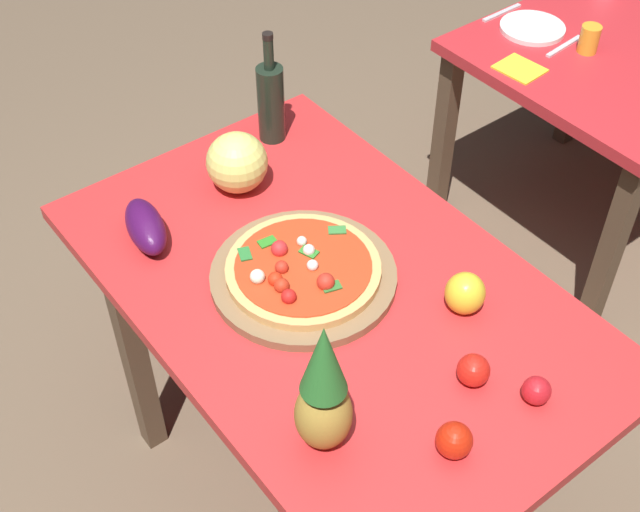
{
  "coord_description": "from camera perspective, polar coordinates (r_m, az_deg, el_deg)",
  "views": [
    {
      "loc": [
        1.08,
        -0.87,
        2.22
      ],
      "look_at": [
        -0.05,
        0.01,
        0.8
      ],
      "focal_mm": 47.43,
      "sensor_mm": 36.0,
      "label": 1
    }
  ],
  "objects": [
    {
      "name": "pizza",
      "position": [
        2.0,
        -1.23,
        -0.88
      ],
      "size": [
        0.37,
        0.37,
        0.06
      ],
      "color": "#E7AB61",
      "rests_on": "pizza_board"
    },
    {
      "name": "dinner_plate",
      "position": [
        3.04,
        14.13,
        14.69
      ],
      "size": [
        0.22,
        0.22,
        0.02
      ],
      "primitive_type": "cylinder",
      "color": "white",
      "rests_on": "background_table"
    },
    {
      "name": "display_table",
      "position": [
        2.08,
        0.7,
        -3.61
      ],
      "size": [
        1.37,
        0.86,
        0.75
      ],
      "color": "brown",
      "rests_on": "ground_plane"
    },
    {
      "name": "drinking_glass_juice",
      "position": [
        2.95,
        17.71,
        13.78
      ],
      "size": [
        0.06,
        0.06,
        0.09
      ],
      "primitive_type": "cylinder",
      "color": "gold",
      "rests_on": "background_table"
    },
    {
      "name": "eggplant",
      "position": [
        2.14,
        -11.69,
        1.97
      ],
      "size": [
        0.22,
        0.14,
        0.09
      ],
      "primitive_type": "ellipsoid",
      "rotation": [
        0.0,
        0.0,
        2.9
      ],
      "color": "#401046",
      "rests_on": "display_table"
    },
    {
      "name": "tomato_beside_pepper",
      "position": [
        1.83,
        14.4,
        -8.78
      ],
      "size": [
        0.06,
        0.06,
        0.06
      ],
      "primitive_type": "sphere",
      "color": "red",
      "rests_on": "display_table"
    },
    {
      "name": "fork_utensil",
      "position": [
        3.12,
        12.17,
        15.75
      ],
      "size": [
        0.02,
        0.18,
        0.01
      ],
      "primitive_type": "cube",
      "rotation": [
        0.0,
        0.0,
        0.01
      ],
      "color": "silver",
      "rests_on": "background_table"
    },
    {
      "name": "melon",
      "position": [
        2.24,
        -5.62,
        6.3
      ],
      "size": [
        0.16,
        0.16,
        0.16
      ],
      "primitive_type": "sphere",
      "color": "#E4E070",
      "rests_on": "display_table"
    },
    {
      "name": "background_table",
      "position": [
        3.07,
        19.11,
        11.12
      ],
      "size": [
        0.86,
        0.89,
        0.75
      ],
      "color": "brown",
      "rests_on": "ground_plane"
    },
    {
      "name": "wine_bottle",
      "position": [
        2.39,
        -3.34,
        10.41
      ],
      "size": [
        0.08,
        0.08,
        0.33
      ],
      "color": "black",
      "rests_on": "display_table"
    },
    {
      "name": "knife_utensil",
      "position": [
        2.97,
        16.15,
        13.44
      ],
      "size": [
        0.03,
        0.18,
        0.01
      ],
      "primitive_type": "cube",
      "rotation": [
        0.0,
        0.0,
        0.1
      ],
      "color": "silver",
      "rests_on": "background_table"
    },
    {
      "name": "pizza_board",
      "position": [
        2.02,
        -1.12,
        -1.37
      ],
      "size": [
        0.45,
        0.45,
        0.02
      ],
      "primitive_type": "cylinder",
      "color": "olive",
      "rests_on": "display_table"
    },
    {
      "name": "bell_pepper",
      "position": [
        1.96,
        9.76,
        -2.49
      ],
      "size": [
        0.09,
        0.09,
        0.1
      ],
      "primitive_type": "ellipsoid",
      "color": "yellow",
      "rests_on": "display_table"
    },
    {
      "name": "tomato_at_corner",
      "position": [
        1.72,
        9.04,
        -12.18
      ],
      "size": [
        0.08,
        0.08,
        0.08
      ],
      "primitive_type": "sphere",
      "color": "red",
      "rests_on": "display_table"
    },
    {
      "name": "ground_plane",
      "position": [
        2.61,
        0.57,
        -13.4
      ],
      "size": [
        10.0,
        10.0,
        0.0
      ],
      "primitive_type": "plane",
      "color": "brown"
    },
    {
      "name": "napkin_folded",
      "position": [
        2.82,
        13.33,
        12.19
      ],
      "size": [
        0.15,
        0.13,
        0.01
      ],
      "primitive_type": "cube",
      "rotation": [
        0.0,
        0.0,
        0.09
      ],
      "color": "yellow",
      "rests_on": "background_table"
    },
    {
      "name": "tomato_near_board",
      "position": [
        1.83,
        10.31,
        -7.59
      ],
      "size": [
        0.07,
        0.07,
        0.07
      ],
      "primitive_type": "sphere",
      "color": "red",
      "rests_on": "display_table"
    },
    {
      "name": "pineapple_left",
      "position": [
        1.62,
        0.24,
        -9.27
      ],
      "size": [
        0.12,
        0.12,
        0.35
      ],
      "color": "#B18A36",
      "rests_on": "display_table"
    }
  ]
}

